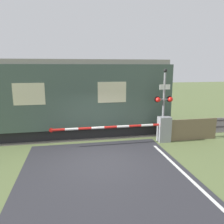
{
  "coord_description": "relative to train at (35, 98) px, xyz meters",
  "views": [
    {
      "loc": [
        -1.09,
        -8.22,
        3.7
      ],
      "look_at": [
        0.89,
        2.17,
        1.49
      ],
      "focal_mm": 35.0,
      "sensor_mm": 36.0,
      "label": 1
    }
  ],
  "objects": [
    {
      "name": "ground_plane",
      "position": [
        2.99,
        -3.96,
        -2.07
      ],
      "size": [
        80.0,
        80.0,
        0.0
      ],
      "primitive_type": "plane",
      "color": "#5B6B3D"
    },
    {
      "name": "track_bed",
      "position": [
        2.99,
        0.0,
        -2.05
      ],
      "size": [
        36.0,
        3.2,
        0.13
      ],
      "color": "slate",
      "rests_on": "ground_plane"
    },
    {
      "name": "train",
      "position": [
        0.0,
        0.0,
        0.0
      ],
      "size": [
        14.29,
        3.11,
        4.05
      ],
      "color": "black",
      "rests_on": "ground_plane"
    },
    {
      "name": "crossing_barrier",
      "position": [
        5.96,
        -2.38,
        -1.39
      ],
      "size": [
        5.84,
        0.44,
        1.27
      ],
      "color": "gray",
      "rests_on": "ground_plane"
    },
    {
      "name": "signal_post",
      "position": [
        6.41,
        -2.2,
        -0.03
      ],
      "size": [
        0.94,
        0.26,
        3.6
      ],
      "color": "gray",
      "rests_on": "ground_plane"
    },
    {
      "name": "roadside_fence",
      "position": [
        7.96,
        -2.44,
        -1.52
      ],
      "size": [
        2.61,
        0.06,
        1.1
      ],
      "color": "#726047",
      "rests_on": "ground_plane"
    }
  ]
}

